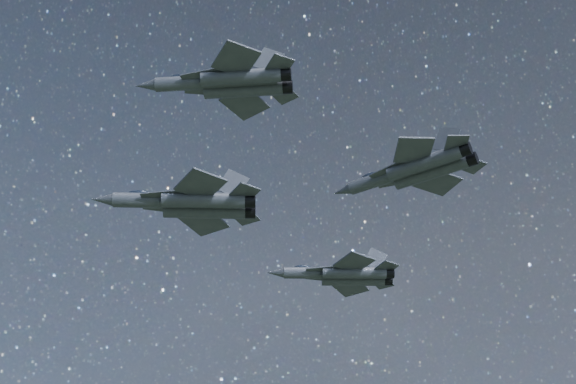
% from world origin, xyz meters
% --- Properties ---
extents(jet_lead, '(20.08, 13.43, 5.09)m').
position_xyz_m(jet_lead, '(-14.64, 0.46, 145.94)').
color(jet_lead, '#393D47').
extents(jet_left, '(16.64, 11.18, 4.20)m').
position_xyz_m(jet_left, '(-0.43, 16.52, 142.59)').
color(jet_left, '#393D47').
extents(jet_right, '(15.29, 10.47, 3.84)m').
position_xyz_m(jet_right, '(-2.00, -20.04, 143.50)').
color(jet_right, '#393D47').
extents(jet_slot, '(17.12, 11.70, 4.30)m').
position_xyz_m(jet_slot, '(11.85, -0.77, 144.21)').
color(jet_slot, '#393D47').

